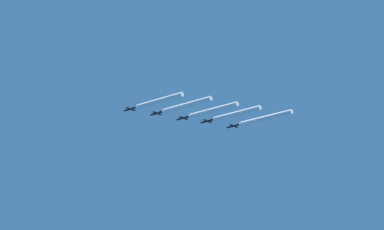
{
  "coord_description": "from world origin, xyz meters",
  "views": [
    {
      "loc": [
        -373.0,
        -307.34,
        2.51
      ],
      "look_at": [
        -0.15,
        -6.96,
        169.44
      ],
      "focal_mm": 84.53,
      "sensor_mm": 36.0,
      "label": 1
    }
  ],
  "objects_px": {
    "jet_second_echelon": "(156,113)",
    "jet_fifth_echelon": "(233,126)",
    "jet_lead": "(130,109)",
    "jet_third_echelon": "(183,118)",
    "jet_fourth_echelon": "(207,121)"
  },
  "relations": [
    {
      "from": "jet_second_echelon",
      "to": "jet_fifth_echelon",
      "type": "bearing_deg",
      "value": -41.03
    },
    {
      "from": "jet_lead",
      "to": "jet_third_echelon",
      "type": "xyz_separation_m",
      "value": [
        23.45,
        -19.19,
        -3.23
      ]
    },
    {
      "from": "jet_third_echelon",
      "to": "jet_fifth_echelon",
      "type": "relative_size",
      "value": 1.0
    },
    {
      "from": "jet_second_echelon",
      "to": "jet_third_echelon",
      "type": "xyz_separation_m",
      "value": [
        11.7,
        -9.78,
        -1.85
      ]
    },
    {
      "from": "jet_lead",
      "to": "jet_second_echelon",
      "type": "height_order",
      "value": "jet_lead"
    },
    {
      "from": "jet_fifth_echelon",
      "to": "jet_fourth_echelon",
      "type": "bearing_deg",
      "value": 139.32
    },
    {
      "from": "jet_fourth_echelon",
      "to": "jet_lead",
      "type": "bearing_deg",
      "value": 139.64
    },
    {
      "from": "jet_second_echelon",
      "to": "jet_fifth_echelon",
      "type": "xyz_separation_m",
      "value": [
        33.39,
        -29.05,
        -4.99
      ]
    },
    {
      "from": "jet_lead",
      "to": "jet_third_echelon",
      "type": "bearing_deg",
      "value": -39.29
    },
    {
      "from": "jet_third_echelon",
      "to": "jet_fifth_echelon",
      "type": "xyz_separation_m",
      "value": [
        21.68,
        -19.28,
        -3.13
      ]
    },
    {
      "from": "jet_lead",
      "to": "jet_fourth_echelon",
      "type": "xyz_separation_m",
      "value": [
        33.59,
        -28.55,
        -4.37
      ]
    },
    {
      "from": "jet_lead",
      "to": "jet_fourth_echelon",
      "type": "relative_size",
      "value": 1.0
    },
    {
      "from": "jet_second_echelon",
      "to": "jet_third_echelon",
      "type": "distance_m",
      "value": 15.36
    },
    {
      "from": "jet_second_echelon",
      "to": "jet_fifth_echelon",
      "type": "distance_m",
      "value": 44.54
    },
    {
      "from": "jet_lead",
      "to": "jet_fifth_echelon",
      "type": "height_order",
      "value": "jet_lead"
    }
  ]
}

